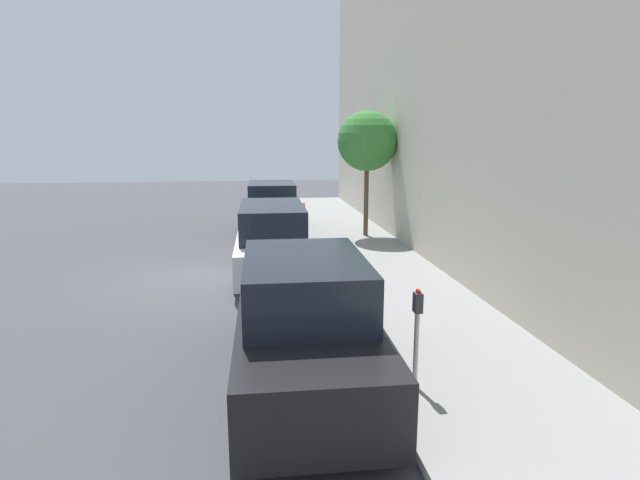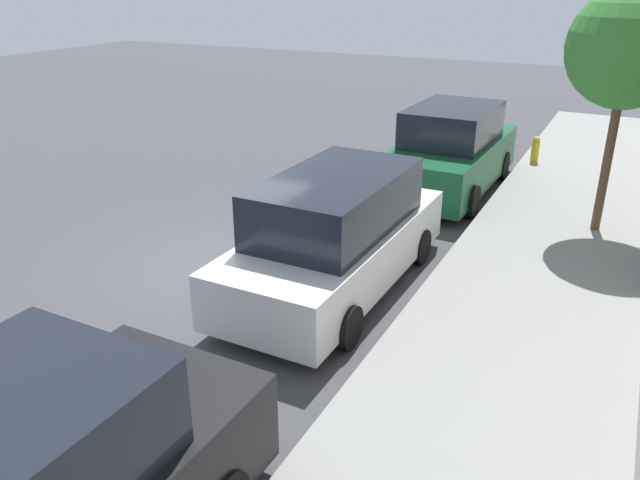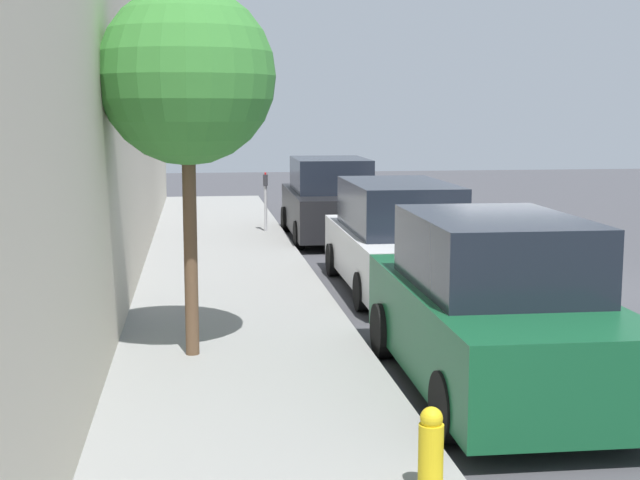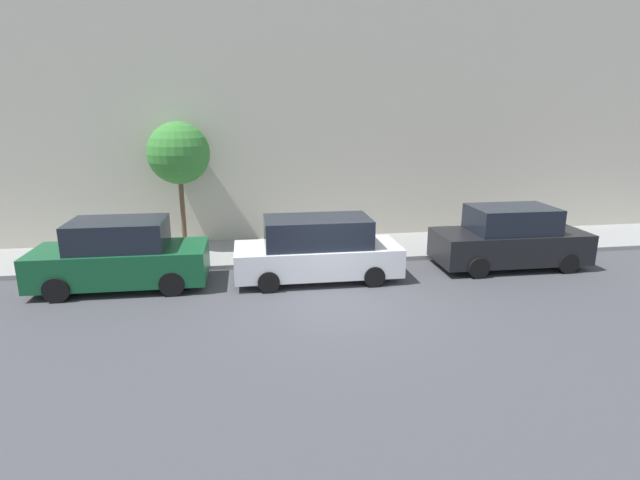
{
  "view_description": "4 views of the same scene",
  "coord_description": "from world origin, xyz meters",
  "px_view_note": "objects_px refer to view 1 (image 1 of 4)",
  "views": [
    {
      "loc": [
        1.74,
        -13.09,
        3.68
      ],
      "look_at": [
        3.42,
        -0.3,
        1.0
      ],
      "focal_mm": 28.0,
      "sensor_mm": 36.0,
      "label": 1
    },
    {
      "loc": [
        6.08,
        -7.98,
        4.69
      ],
      "look_at": [
        2.13,
        -0.27,
        1.0
      ],
      "focal_mm": 35.0,
      "sensor_mm": 36.0,
      "label": 2
    },
    {
      "loc": [
        5.63,
        15.19,
        3.13
      ],
      "look_at": [
        3.63,
        0.76,
        1.0
      ],
      "focal_mm": 50.0,
      "sensor_mm": 36.0,
      "label": 3
    },
    {
      "loc": [
        -11.95,
        2.37,
        5.06
      ],
      "look_at": [
        2.99,
        -0.02,
        1.0
      ],
      "focal_mm": 28.0,
      "sensor_mm": 36.0,
      "label": 4
    }
  ],
  "objects_px": {
    "parked_suv_nearest": "(305,325)",
    "parked_minivan_second": "(272,240)",
    "fire_hydrant": "(303,210)",
    "street_tree": "(367,142)",
    "parking_meter_near": "(417,328)",
    "parked_suv_third": "(272,210)"
  },
  "relations": [
    {
      "from": "fire_hydrant",
      "to": "parking_meter_near",
      "type": "bearing_deg",
      "value": -89.63
    },
    {
      "from": "parked_suv_nearest",
      "to": "parked_suv_third",
      "type": "xyz_separation_m",
      "value": [
        -0.05,
        11.97,
        -0.0
      ]
    },
    {
      "from": "parked_suv_nearest",
      "to": "street_tree",
      "type": "xyz_separation_m",
      "value": [
        3.29,
        10.55,
        2.58
      ]
    },
    {
      "from": "parked_minivan_second",
      "to": "fire_hydrant",
      "type": "height_order",
      "value": "parked_minivan_second"
    },
    {
      "from": "street_tree",
      "to": "parked_suv_third",
      "type": "bearing_deg",
      "value": 156.92
    },
    {
      "from": "parking_meter_near",
      "to": "fire_hydrant",
      "type": "distance_m",
      "value": 15.44
    },
    {
      "from": "parked_suv_nearest",
      "to": "fire_hydrant",
      "type": "bearing_deg",
      "value": 84.52
    },
    {
      "from": "street_tree",
      "to": "fire_hydrant",
      "type": "relative_size",
      "value": 6.42
    },
    {
      "from": "parked_suv_third",
      "to": "street_tree",
      "type": "height_order",
      "value": "street_tree"
    },
    {
      "from": "parked_suv_nearest",
      "to": "parking_meter_near",
      "type": "xyz_separation_m",
      "value": [
        1.52,
        -0.6,
        0.11
      ]
    },
    {
      "from": "parked_suv_nearest",
      "to": "parking_meter_near",
      "type": "height_order",
      "value": "parked_suv_nearest"
    },
    {
      "from": "parked_minivan_second",
      "to": "parked_suv_nearest",
      "type": "bearing_deg",
      "value": -87.77
    },
    {
      "from": "parking_meter_near",
      "to": "street_tree",
      "type": "height_order",
      "value": "street_tree"
    },
    {
      "from": "street_tree",
      "to": "parking_meter_near",
      "type": "bearing_deg",
      "value": -99.02
    },
    {
      "from": "parking_meter_near",
      "to": "fire_hydrant",
      "type": "height_order",
      "value": "parking_meter_near"
    },
    {
      "from": "parked_suv_nearest",
      "to": "parked_minivan_second",
      "type": "xyz_separation_m",
      "value": [
        -0.25,
        6.32,
        -0.01
      ]
    },
    {
      "from": "parking_meter_near",
      "to": "street_tree",
      "type": "xyz_separation_m",
      "value": [
        1.77,
        11.14,
        2.47
      ]
    },
    {
      "from": "parked_suv_nearest",
      "to": "parked_minivan_second",
      "type": "distance_m",
      "value": 6.33
    },
    {
      "from": "parked_minivan_second",
      "to": "street_tree",
      "type": "distance_m",
      "value": 6.09
    },
    {
      "from": "fire_hydrant",
      "to": "parked_minivan_second",
      "type": "bearing_deg",
      "value": -101.09
    },
    {
      "from": "parking_meter_near",
      "to": "street_tree",
      "type": "relative_size",
      "value": 0.33
    },
    {
      "from": "street_tree",
      "to": "parked_suv_nearest",
      "type": "bearing_deg",
      "value": -107.33
    }
  ]
}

